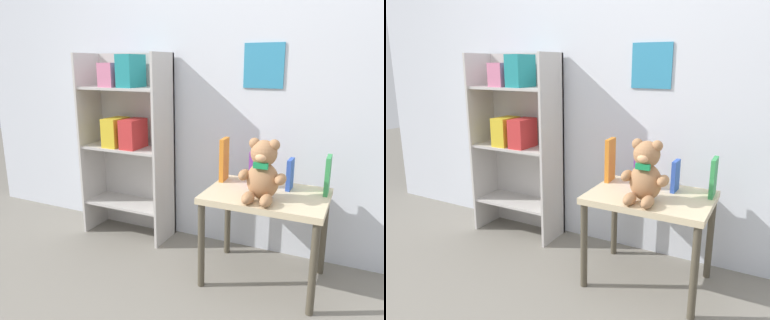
# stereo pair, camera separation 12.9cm
# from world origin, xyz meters

# --- Properties ---
(wall_back) EXTENTS (4.80, 0.07, 2.50)m
(wall_back) POSITION_xyz_m (0.00, 1.36, 1.25)
(wall_back) COLOR silver
(wall_back) RESTS_ON ground_plane
(bookshelf_side) EXTENTS (0.65, 0.29, 1.33)m
(bookshelf_side) POSITION_xyz_m (-0.88, 1.20, 0.77)
(bookshelf_side) COLOR #BCB7B2
(bookshelf_side) RESTS_ON ground_plane
(display_table) EXTENTS (0.67, 0.50, 0.55)m
(display_table) POSITION_xyz_m (0.22, 0.97, 0.47)
(display_table) COLOR beige
(display_table) RESTS_ON ground_plane
(teddy_bear) EXTENTS (0.25, 0.23, 0.33)m
(teddy_bear) POSITION_xyz_m (0.21, 0.85, 0.70)
(teddy_bear) COLOR #A8754C
(teddy_bear) RESTS_ON display_table
(book_standing_orange) EXTENTS (0.03, 0.12, 0.27)m
(book_standing_orange) POSITION_xyz_m (-0.09, 1.09, 0.68)
(book_standing_orange) COLOR orange
(book_standing_orange) RESTS_ON display_table
(book_standing_purple) EXTENTS (0.04, 0.15, 0.22)m
(book_standing_purple) POSITION_xyz_m (0.11, 1.08, 0.66)
(book_standing_purple) COLOR purple
(book_standing_purple) RESTS_ON display_table
(book_standing_blue) EXTENTS (0.03, 0.10, 0.18)m
(book_standing_blue) POSITION_xyz_m (0.32, 1.09, 0.64)
(book_standing_blue) COLOR #2D51B7
(book_standing_blue) RESTS_ON display_table
(book_standing_green) EXTENTS (0.03, 0.13, 0.22)m
(book_standing_green) POSITION_xyz_m (0.52, 1.10, 0.66)
(book_standing_green) COLOR #33934C
(book_standing_green) RESTS_ON display_table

